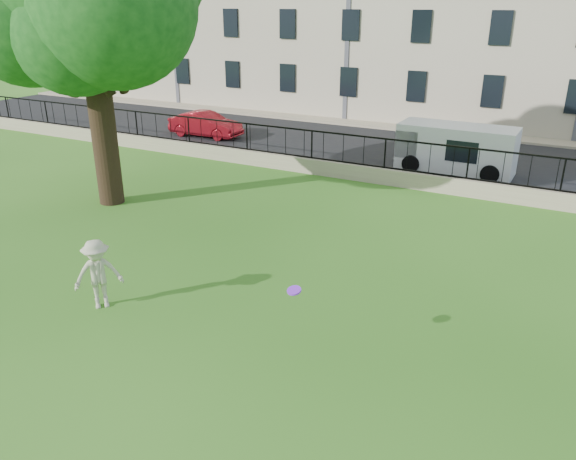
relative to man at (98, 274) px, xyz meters
The scene contains 9 objects.
ground 2.63m from the man, ahead, with size 120.00×120.00×0.00m, color #2A6117.
retaining_wall 12.07m from the man, 78.03° to the left, with size 50.00×0.40×0.60m, color gray.
iron_railing 12.06m from the man, 78.03° to the left, with size 50.00×0.05×1.13m.
street 16.70m from the man, 81.38° to the left, with size 60.00×9.00×0.01m, color black.
sidewalk 21.85m from the man, 83.43° to the left, with size 60.00×1.40×0.12m, color gray.
man is the anchor object (origin of this frame).
frisbee 4.69m from the man, ahead, with size 0.27×0.27×0.03m, color #8328E8.
red_sedan 17.21m from the man, 117.99° to the left, with size 1.32×3.77×1.24m, color #A3141F.
white_van 15.27m from the man, 72.86° to the left, with size 4.48×1.75×1.88m, color silver.
Camera 1 is at (6.33, -7.56, 6.30)m, focal length 35.00 mm.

